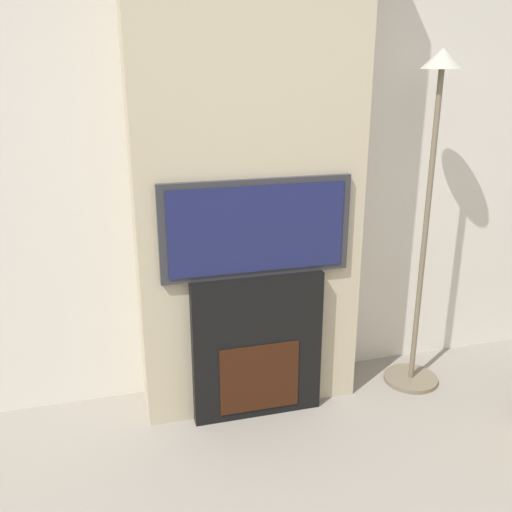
{
  "coord_description": "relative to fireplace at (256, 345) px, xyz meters",
  "views": [
    {
      "loc": [
        -0.7,
        -0.93,
        1.81
      ],
      "look_at": [
        0.0,
        1.66,
        0.89
      ],
      "focal_mm": 40.0,
      "sensor_mm": 36.0,
      "label": 1
    }
  ],
  "objects": [
    {
      "name": "fireplace",
      "position": [
        0.0,
        0.0,
        0.0
      ],
      "size": [
        0.69,
        0.15,
        0.79
      ],
      "color": "black",
      "rests_on": "ground_plane"
    },
    {
      "name": "wall_back",
      "position": [
        0.0,
        0.37,
        0.96
      ],
      "size": [
        6.0,
        0.06,
        2.7
      ],
      "color": "silver",
      "rests_on": "ground_plane"
    },
    {
      "name": "floor_lamp",
      "position": [
        0.97,
        0.05,
        0.74
      ],
      "size": [
        0.31,
        0.31,
        1.87
      ],
      "color": "#726651",
      "rests_on": "ground_plane"
    },
    {
      "name": "chimney_breast",
      "position": [
        0.0,
        0.17,
        0.96
      ],
      "size": [
        1.15,
        0.34,
        2.7
      ],
      "color": "#BCAD8E",
      "rests_on": "ground_plane"
    },
    {
      "name": "television",
      "position": [
        0.0,
        -0.0,
        0.64
      ],
      "size": [
        0.96,
        0.07,
        0.49
      ],
      "color": "#2D2D33",
      "rests_on": "fireplace"
    }
  ]
}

